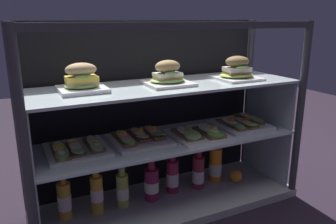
{
  "coord_description": "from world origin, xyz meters",
  "views": [
    {
      "loc": [
        -0.68,
        -1.38,
        0.93
      ],
      "look_at": [
        0.0,
        0.0,
        0.5
      ],
      "focal_mm": 35.92,
      "sensor_mm": 36.0,
      "label": 1
    }
  ],
  "objects_px": {
    "open_sandwich_tray_mid_left": "(77,148)",
    "juice_bottle_back_right": "(64,200)",
    "plated_roll_sandwich_mid_right": "(82,81)",
    "juice_bottle_front_left_end": "(152,183)",
    "plated_roll_sandwich_left_of_center": "(168,76)",
    "open_sandwich_tray_left_of_center": "(199,133)",
    "juice_bottle_front_middle": "(215,164)",
    "juice_bottle_back_left": "(97,194)",
    "open_sandwich_tray_near_left_corner": "(242,123)",
    "plated_roll_sandwich_center": "(237,71)",
    "juice_bottle_back_center": "(198,173)",
    "open_sandwich_tray_far_left": "(139,137)",
    "juice_bottle_front_fourth": "(122,190)",
    "orange_fruit_beside_bottles": "(236,176)",
    "juice_bottle_tucked_behind": "(172,176)"
  },
  "relations": [
    {
      "from": "open_sandwich_tray_far_left",
      "to": "open_sandwich_tray_near_left_corner",
      "type": "distance_m",
      "value": 0.58
    },
    {
      "from": "juice_bottle_front_left_end",
      "to": "open_sandwich_tray_left_of_center",
      "type": "bearing_deg",
      "value": -18.3
    },
    {
      "from": "juice_bottle_back_left",
      "to": "open_sandwich_tray_near_left_corner",
      "type": "bearing_deg",
      "value": -3.11
    },
    {
      "from": "plated_roll_sandwich_mid_right",
      "to": "juice_bottle_front_middle",
      "type": "relative_size",
      "value": 0.77
    },
    {
      "from": "plated_roll_sandwich_left_of_center",
      "to": "juice_bottle_front_left_end",
      "type": "relative_size",
      "value": 0.9
    },
    {
      "from": "juice_bottle_front_fourth",
      "to": "plated_roll_sandwich_left_of_center",
      "type": "bearing_deg",
      "value": -10.72
    },
    {
      "from": "plated_roll_sandwich_left_of_center",
      "to": "open_sandwich_tray_far_left",
      "type": "height_order",
      "value": "plated_roll_sandwich_left_of_center"
    },
    {
      "from": "juice_bottle_tucked_behind",
      "to": "juice_bottle_back_center",
      "type": "bearing_deg",
      "value": -9.59
    },
    {
      "from": "open_sandwich_tray_left_of_center",
      "to": "juice_bottle_front_middle",
      "type": "bearing_deg",
      "value": 31.36
    },
    {
      "from": "juice_bottle_front_left_end",
      "to": "open_sandwich_tray_far_left",
      "type": "bearing_deg",
      "value": 179.57
    },
    {
      "from": "plated_roll_sandwich_center",
      "to": "open_sandwich_tray_mid_left",
      "type": "relative_size",
      "value": 0.77
    },
    {
      "from": "open_sandwich_tray_near_left_corner",
      "to": "juice_bottle_back_right",
      "type": "xyz_separation_m",
      "value": [
        -0.94,
        0.07,
        -0.25
      ]
    },
    {
      "from": "plated_roll_sandwich_center",
      "to": "open_sandwich_tray_near_left_corner",
      "type": "bearing_deg",
      "value": 16.11
    },
    {
      "from": "open_sandwich_tray_far_left",
      "to": "plated_roll_sandwich_center",
      "type": "bearing_deg",
      "value": -6.71
    },
    {
      "from": "plated_roll_sandwich_mid_right",
      "to": "open_sandwich_tray_left_of_center",
      "type": "distance_m",
      "value": 0.62
    },
    {
      "from": "open_sandwich_tray_near_left_corner",
      "to": "juice_bottle_front_fourth",
      "type": "height_order",
      "value": "open_sandwich_tray_near_left_corner"
    },
    {
      "from": "juice_bottle_tucked_behind",
      "to": "plated_roll_sandwich_mid_right",
      "type": "bearing_deg",
      "value": -175.75
    },
    {
      "from": "open_sandwich_tray_mid_left",
      "to": "juice_bottle_back_right",
      "type": "height_order",
      "value": "open_sandwich_tray_mid_left"
    },
    {
      "from": "open_sandwich_tray_mid_left",
      "to": "juice_bottle_front_middle",
      "type": "height_order",
      "value": "open_sandwich_tray_mid_left"
    },
    {
      "from": "plated_roll_sandwich_left_of_center",
      "to": "open_sandwich_tray_left_of_center",
      "type": "xyz_separation_m",
      "value": [
        0.15,
        -0.04,
        -0.29
      ]
    },
    {
      "from": "juice_bottle_back_right",
      "to": "orange_fruit_beside_bottles",
      "type": "relative_size",
      "value": 3.35
    },
    {
      "from": "open_sandwich_tray_left_of_center",
      "to": "juice_bottle_back_right",
      "type": "relative_size",
      "value": 1.15
    },
    {
      "from": "plated_roll_sandwich_left_of_center",
      "to": "juice_bottle_back_left",
      "type": "bearing_deg",
      "value": 173.58
    },
    {
      "from": "juice_bottle_front_left_end",
      "to": "juice_bottle_tucked_behind",
      "type": "distance_m",
      "value": 0.13
    },
    {
      "from": "open_sandwich_tray_near_left_corner",
      "to": "open_sandwich_tray_mid_left",
      "type": "bearing_deg",
      "value": 178.05
    },
    {
      "from": "plated_roll_sandwich_mid_right",
      "to": "juice_bottle_front_left_end",
      "type": "bearing_deg",
      "value": 1.18
    },
    {
      "from": "open_sandwich_tray_far_left",
      "to": "juice_bottle_front_middle",
      "type": "xyz_separation_m",
      "value": [
        0.47,
        0.03,
        -0.25
      ]
    },
    {
      "from": "open_sandwich_tray_near_left_corner",
      "to": "orange_fruit_beside_bottles",
      "type": "xyz_separation_m",
      "value": [
        -0.01,
        0.0,
        -0.31
      ]
    },
    {
      "from": "juice_bottle_front_fourth",
      "to": "juice_bottle_tucked_behind",
      "type": "relative_size",
      "value": 0.97
    },
    {
      "from": "juice_bottle_front_left_end",
      "to": "plated_roll_sandwich_center",
      "type": "bearing_deg",
      "value": -7.57
    },
    {
      "from": "open_sandwich_tray_far_left",
      "to": "juice_bottle_front_fourth",
      "type": "height_order",
      "value": "open_sandwich_tray_far_left"
    },
    {
      "from": "orange_fruit_beside_bottles",
      "to": "open_sandwich_tray_mid_left",
      "type": "bearing_deg",
      "value": 178.3
    },
    {
      "from": "juice_bottle_front_left_end",
      "to": "juice_bottle_back_center",
      "type": "xyz_separation_m",
      "value": [
        0.28,
        0.0,
        -0.0
      ]
    },
    {
      "from": "plated_roll_sandwich_center",
      "to": "open_sandwich_tray_far_left",
      "type": "bearing_deg",
      "value": 173.29
    },
    {
      "from": "plated_roll_sandwich_center",
      "to": "juice_bottle_front_middle",
      "type": "distance_m",
      "value": 0.55
    },
    {
      "from": "juice_bottle_back_left",
      "to": "juice_bottle_front_middle",
      "type": "distance_m",
      "value": 0.69
    },
    {
      "from": "open_sandwich_tray_mid_left",
      "to": "juice_bottle_back_center",
      "type": "distance_m",
      "value": 0.68
    },
    {
      "from": "open_sandwich_tray_near_left_corner",
      "to": "juice_bottle_front_middle",
      "type": "height_order",
      "value": "open_sandwich_tray_near_left_corner"
    },
    {
      "from": "plated_roll_sandwich_mid_right",
      "to": "open_sandwich_tray_far_left",
      "type": "distance_m",
      "value": 0.38
    },
    {
      "from": "open_sandwich_tray_near_left_corner",
      "to": "orange_fruit_beside_bottles",
      "type": "bearing_deg",
      "value": 162.44
    },
    {
      "from": "open_sandwich_tray_mid_left",
      "to": "open_sandwich_tray_near_left_corner",
      "type": "distance_m",
      "value": 0.87
    },
    {
      "from": "juice_bottle_back_left",
      "to": "open_sandwich_tray_left_of_center",
      "type": "bearing_deg",
      "value": -8.73
    },
    {
      "from": "plated_roll_sandwich_center",
      "to": "juice_bottle_back_right",
      "type": "distance_m",
      "value": 1.03
    },
    {
      "from": "plated_roll_sandwich_left_of_center",
      "to": "open_sandwich_tray_mid_left",
      "type": "xyz_separation_m",
      "value": [
        -0.43,
        0.03,
        -0.29
      ]
    },
    {
      "from": "juice_bottle_tucked_behind",
      "to": "juice_bottle_back_right",
      "type": "bearing_deg",
      "value": -179.88
    },
    {
      "from": "open_sandwich_tray_left_of_center",
      "to": "juice_bottle_front_left_end",
      "type": "bearing_deg",
      "value": 161.7
    },
    {
      "from": "plated_roll_sandwich_left_of_center",
      "to": "open_sandwich_tray_near_left_corner",
      "type": "distance_m",
      "value": 0.53
    },
    {
      "from": "plated_roll_sandwich_center",
      "to": "plated_roll_sandwich_left_of_center",
      "type": "bearing_deg",
      "value": 176.55
    },
    {
      "from": "open_sandwich_tray_mid_left",
      "to": "juice_bottle_back_right",
      "type": "xyz_separation_m",
      "value": [
        -0.07,
        0.04,
        -0.25
      ]
    },
    {
      "from": "juice_bottle_front_middle",
      "to": "juice_bottle_back_center",
      "type": "bearing_deg",
      "value": -165.99
    }
  ]
}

